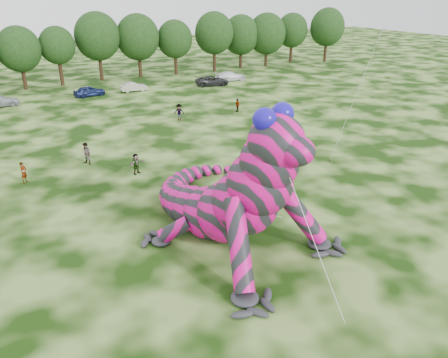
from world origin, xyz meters
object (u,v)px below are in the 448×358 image
tree_8 (20,58)px  tree_16 (292,38)px  car_6 (212,81)px  spectator_2 (179,112)px  tree_15 (267,40)px  car_4 (89,91)px  spectator_0 (24,172)px  tree_12 (175,47)px  tree_11 (139,46)px  tree_13 (214,42)px  tree_10 (98,46)px  tree_17 (327,35)px  car_5 (134,87)px  spectator_3 (237,105)px  tree_14 (241,41)px  car_7 (230,76)px  spectator_5 (136,164)px  spectator_1 (86,154)px  inflatable_gecko (211,168)px  tree_9 (59,56)px

tree_8 → tree_16: 49.72m
car_6 → spectator_2: (-11.89, -15.25, 0.22)m
tree_15 → car_4: 37.04m
spectator_2 → car_6: bearing=79.2°
spectator_0 → tree_12: bearing=2.6°
tree_11 → tree_13: bearing=-4.6°
tree_10 → tree_17: size_ratio=1.02×
car_6 → car_4: bearing=96.8°
tree_12 → tree_15: 18.46m
tree_13 → tree_16: size_ratio=1.08×
tree_11 → car_6: size_ratio=1.98×
tree_10 → car_5: (2.00, -10.56, -4.62)m
tree_11 → spectator_3: bearing=-83.5°
car_5 → tree_13: bearing=-62.9°
tree_15 → spectator_0: (-46.34, -37.16, -3.98)m
tree_10 → spectator_3: 29.42m
tree_14 → tree_17: tree_17 is taller
tree_15 → tree_16: size_ratio=1.03×
tree_15 → car_7: 16.64m
spectator_5 → spectator_0: bearing=138.5°
tree_15 → spectator_3: bearing=-129.0°
tree_14 → car_6: size_ratio=1.85×
tree_8 → car_7: size_ratio=1.77×
tree_13 → spectator_2: (-17.82, -26.09, -4.14)m
spectator_1 → tree_14: bearing=102.2°
tree_10 → tree_13: size_ratio=1.04×
tree_11 → inflatable_gecko: bearing=-103.7°
tree_14 → spectator_2: size_ratio=5.09×
tree_10 → car_4: (-4.36, -10.80, -4.53)m
tree_11 → spectator_0: bearing=-119.9°
tree_9 → tree_13: size_ratio=0.86×
tree_13 → tree_14: (6.33, 1.60, -0.36)m
car_6 → spectator_5: size_ratio=2.99×
tree_9 → spectator_0: bearing=-103.7°
tree_17 → car_4: (-48.91, -8.88, -4.43)m
tree_8 → tree_9: size_ratio=1.03×
spectator_3 → car_6: bearing=168.2°
car_5 → spectator_5: size_ratio=2.25×
tree_14 → car_5: bearing=-156.0°
car_6 → tree_8: bearing=78.7°
tree_14 → spectator_1: tree_14 is taller
tree_17 → spectator_0: size_ratio=6.15×
tree_12 → tree_16: (25.44, 1.63, 0.20)m
car_4 → car_6: car_4 is taller
tree_16 → spectator_1: size_ratio=5.00×
tree_10 → car_6: size_ratio=2.07×
tree_9 → tree_14: (32.40, 1.38, 0.36)m
tree_9 → tree_17: tree_17 is taller
inflatable_gecko → tree_14: tree_14 is taller
tree_10 → tree_11: (6.39, -0.38, -0.22)m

